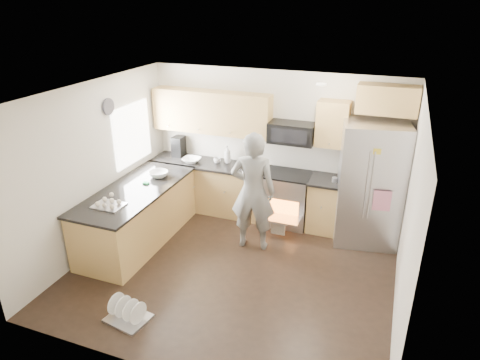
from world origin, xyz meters
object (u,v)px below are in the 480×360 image
at_px(refrigerator, 370,184).
at_px(person, 253,192).
at_px(stove_range, 288,187).
at_px(dish_rack, 128,314).

xyz_separation_m(refrigerator, person, (-1.66, -0.82, -0.04)).
relative_size(stove_range, dish_rack, 3.16).
distance_m(stove_range, dish_rack, 3.40).
height_order(stove_range, person, person).
relative_size(refrigerator, dish_rack, 3.51).
bearing_deg(person, stove_range, -116.53).
xyz_separation_m(stove_range, person, (-0.31, -0.95, 0.28)).
xyz_separation_m(person, dish_rack, (-0.89, -2.17, -0.87)).
bearing_deg(stove_range, person, -107.95).
distance_m(refrigerator, dish_rack, 4.04).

